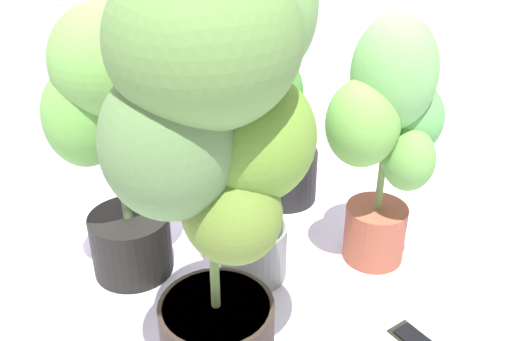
% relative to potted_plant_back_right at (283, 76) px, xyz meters
% --- Properties ---
extents(ground_plane, '(8.00, 8.00, 0.00)m').
position_rel_potted_plant_back_right_xyz_m(ground_plane, '(-0.33, -0.37, -0.46)').
color(ground_plane, silver).
rests_on(ground_plane, ground).
extents(potted_plant_back_right, '(0.30, 0.26, 0.88)m').
position_rel_potted_plant_back_right_xyz_m(potted_plant_back_right, '(0.00, 0.00, 0.00)').
color(potted_plant_back_right, black).
rests_on(potted_plant_back_right, ground).
extents(potted_plant_back_left, '(0.40, 0.38, 0.80)m').
position_rel_potted_plant_back_right_xyz_m(potted_plant_back_left, '(-0.62, -0.01, 0.03)').
color(potted_plant_back_left, black).
rests_on(potted_plant_back_left, ground).
extents(potted_plant_center, '(0.35, 0.34, 0.70)m').
position_rel_potted_plant_back_right_xyz_m(potted_plant_center, '(-0.36, -0.25, -0.03)').
color(potted_plant_center, slate).
rests_on(potted_plant_center, ground).
extents(potted_plant_front_left, '(0.52, 0.48, 0.98)m').
position_rel_potted_plant_back_right_xyz_m(potted_plant_front_left, '(-0.64, -0.50, 0.15)').
color(potted_plant_front_left, '#2E241C').
rests_on(potted_plant_front_left, ground).
extents(potted_plant_front_right, '(0.40, 0.30, 0.75)m').
position_rel_potted_plant_back_right_xyz_m(potted_plant_front_right, '(-0.02, -0.44, -0.02)').
color(potted_plant_front_right, '#994C35').
rests_on(potted_plant_front_right, ground).
extents(cell_phone, '(0.08, 0.15, 0.01)m').
position_rel_potted_plant_back_right_xyz_m(cell_phone, '(-0.20, -0.74, -0.46)').
color(cell_phone, black).
rests_on(cell_phone, ground).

